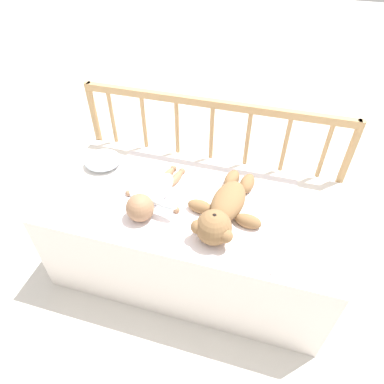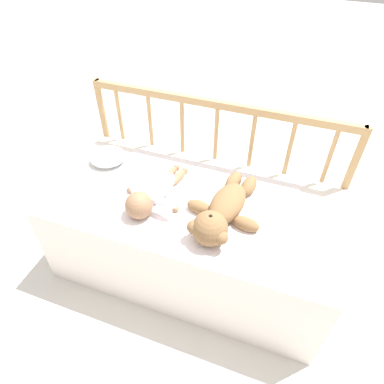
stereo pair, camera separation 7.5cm
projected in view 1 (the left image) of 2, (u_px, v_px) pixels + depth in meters
ground_plane at (192, 264)px, 1.88m from camera, size 12.00×12.00×0.00m
crib_mattress at (192, 236)px, 1.72m from camera, size 1.34×0.65×0.48m
crib_rail at (211, 142)px, 1.73m from camera, size 1.34×0.04×0.81m
blanket at (195, 202)px, 1.55m from camera, size 0.88×0.57×0.01m
teddy_bear at (224, 209)px, 1.44m from camera, size 0.34×0.49×0.15m
baby at (152, 196)px, 1.51m from camera, size 0.29×0.42×0.12m
small_pillow at (102, 160)px, 1.73m from camera, size 0.18×0.18×0.06m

